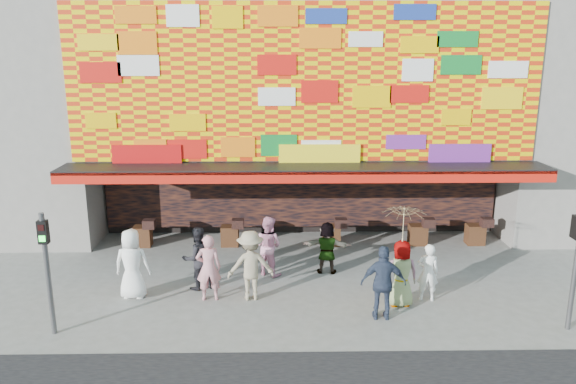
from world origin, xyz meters
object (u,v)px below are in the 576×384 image
at_px(ped_a, 132,264).
at_px(ped_d, 251,265).
at_px(signal_left, 46,260).
at_px(ped_c, 198,258).
at_px(ped_h, 428,272).
at_px(ped_b, 209,268).
at_px(ped_f, 327,248).
at_px(ped_g, 401,274).
at_px(parasol, 404,226).
at_px(ped_i, 268,246).
at_px(ped_e, 383,283).

distance_m(ped_a, ped_d, 3.21).
relative_size(signal_left, ped_c, 1.65).
relative_size(signal_left, ped_h, 1.88).
xyz_separation_m(ped_b, ped_d, (1.12, 0.03, 0.05)).
distance_m(ped_f, ped_g, 2.87).
distance_m(ped_b, parasol, 5.27).
xyz_separation_m(signal_left, ped_f, (6.83, 3.62, -1.06)).
xyz_separation_m(ped_c, parasol, (5.48, -1.18, 1.31)).
xyz_separation_m(ped_f, ped_g, (1.75, -2.27, 0.10)).
bearing_deg(ped_b, ped_c, -67.02).
height_order(ped_a, ped_f, ped_a).
xyz_separation_m(ped_b, ped_g, (5.08, -0.45, -0.02)).
height_order(ped_a, parasol, parasol).
xyz_separation_m(ped_d, ped_i, (0.44, 1.71, -0.06)).
distance_m(ped_e, parasol, 1.57).
bearing_deg(ped_a, ped_c, -160.45).
bearing_deg(signal_left, ped_g, 8.96).
distance_m(signal_left, ped_c, 4.12).
height_order(ped_a, ped_b, ped_a).
bearing_deg(parasol, ped_d, 173.10).
relative_size(ped_c, ped_g, 1.01).
height_order(ped_e, ped_h, ped_e).
bearing_deg(ped_a, ped_e, 169.59).
bearing_deg(parasol, ped_g, 90.00).
xyz_separation_m(ped_c, ped_d, (1.52, -0.70, 0.06)).
bearing_deg(ped_g, ped_e, 46.71).
xyz_separation_m(ped_a, ped_i, (3.65, 1.56, -0.07)).
relative_size(ped_a, ped_e, 1.01).
relative_size(ped_a, ped_d, 1.01).
relative_size(ped_b, parasol, 0.93).
bearing_deg(ped_b, ped_a, -10.54).
relative_size(ped_d, ped_h, 1.21).
relative_size(ped_i, parasol, 0.92).
bearing_deg(ped_i, signal_left, 67.00).
height_order(ped_d, ped_h, ped_d).
bearing_deg(ped_f, parasol, 134.45).
distance_m(ped_h, ped_i, 4.69).
xyz_separation_m(ped_a, parasol, (7.17, -0.63, 1.24)).
xyz_separation_m(ped_c, ped_h, (6.27, -0.87, -0.11)).
distance_m(ped_b, ped_e, 4.63).
bearing_deg(ped_d, ped_f, -148.68).
relative_size(ped_e, ped_i, 1.06).
distance_m(ped_c, ped_h, 6.33).
xyz_separation_m(ped_e, parasol, (0.61, 0.74, 1.25)).
bearing_deg(ped_e, ped_c, -17.78).
height_order(signal_left, ped_e, signal_left).
xyz_separation_m(ped_a, ped_h, (7.95, -0.32, -0.17)).
bearing_deg(parasol, ped_f, 127.64).
distance_m(ped_d, ped_h, 4.75).
bearing_deg(ped_i, ped_h, -171.48).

